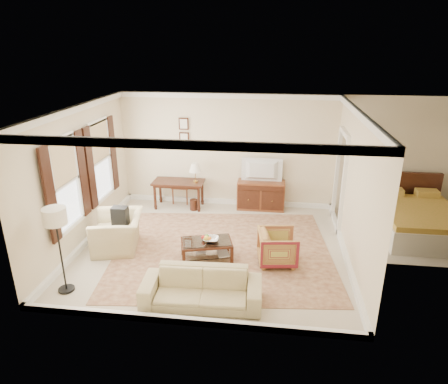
% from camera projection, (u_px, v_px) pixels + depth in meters
% --- Properties ---
extents(room_shell, '(5.51, 5.01, 2.91)m').
position_uv_depth(room_shell, '(211.00, 132.00, 7.55)').
color(room_shell, beige).
rests_on(room_shell, ground).
extents(annex_bedroom, '(3.00, 2.70, 2.90)m').
position_uv_depth(annex_bedroom, '(421.00, 222.00, 8.82)').
color(annex_bedroom, beige).
rests_on(annex_bedroom, ground).
extents(window_front, '(0.12, 1.56, 1.80)m').
position_uv_depth(window_front, '(65.00, 184.00, 7.55)').
color(window_front, '#CCB284').
rests_on(window_front, room_shell).
extents(window_rear, '(0.12, 1.56, 1.80)m').
position_uv_depth(window_rear, '(101.00, 160.00, 9.03)').
color(window_rear, '#CCB284').
rests_on(window_rear, room_shell).
extents(doorway, '(0.10, 1.12, 2.25)m').
position_uv_depth(doorway, '(340.00, 182.00, 9.10)').
color(doorway, white).
rests_on(doorway, room_shell).
extents(rug, '(4.76, 4.20, 0.01)m').
position_uv_depth(rug, '(223.00, 251.00, 8.27)').
color(rug, brown).
rests_on(rug, room_shell).
extents(writing_desk, '(1.30, 0.65, 0.71)m').
position_uv_depth(writing_desk, '(179.00, 185.00, 10.28)').
color(writing_desk, '#3C1C11').
rests_on(writing_desk, room_shell).
extents(desk_chair, '(0.48, 0.48, 1.05)m').
position_uv_depth(desk_chair, '(181.00, 183.00, 10.63)').
color(desk_chair, brown).
rests_on(desk_chair, room_shell).
extents(desk_lamp, '(0.32, 0.32, 0.50)m').
position_uv_depth(desk_lamp, '(195.00, 173.00, 10.10)').
color(desk_lamp, silver).
rests_on(desk_lamp, writing_desk).
extents(framed_prints, '(0.25, 0.04, 0.68)m').
position_uv_depth(framed_prints, '(184.00, 131.00, 10.16)').
color(framed_prints, '#3C1C11').
rests_on(framed_prints, room_shell).
extents(sideboard, '(1.20, 0.46, 0.74)m').
position_uv_depth(sideboard, '(261.00, 195.00, 10.26)').
color(sideboard, brown).
rests_on(sideboard, room_shell).
extents(tv, '(0.98, 0.56, 0.13)m').
position_uv_depth(tv, '(262.00, 163.00, 9.93)').
color(tv, black).
rests_on(tv, sideboard).
extents(coffee_table, '(1.11, 0.82, 0.42)m').
position_uv_depth(coffee_table, '(207.00, 245.00, 7.85)').
color(coffee_table, '#3C1C11').
rests_on(coffee_table, room_shell).
extents(fruit_bowl, '(0.42, 0.42, 0.10)m').
position_uv_depth(fruit_bowl, '(211.00, 239.00, 7.77)').
color(fruit_bowl, silver).
rests_on(fruit_bowl, coffee_table).
extents(book_a, '(0.28, 0.09, 0.38)m').
position_uv_depth(book_a, '(195.00, 250.00, 7.97)').
color(book_a, brown).
rests_on(book_a, coffee_table).
extents(book_b, '(0.27, 0.12, 0.38)m').
position_uv_depth(book_b, '(218.00, 254.00, 7.84)').
color(book_b, brown).
rests_on(book_b, coffee_table).
extents(striped_armchair, '(0.77, 0.81, 0.74)m').
position_uv_depth(striped_armchair, '(278.00, 246.00, 7.71)').
color(striped_armchair, maroon).
rests_on(striped_armchair, room_shell).
extents(club_armchair, '(0.95, 1.25, 0.98)m').
position_uv_depth(club_armchair, '(117.00, 226.00, 8.25)').
color(club_armchair, '#CBBB89').
rests_on(club_armchair, room_shell).
extents(backpack, '(0.26, 0.35, 0.40)m').
position_uv_depth(backpack, '(120.00, 215.00, 8.20)').
color(backpack, black).
rests_on(backpack, club_armchair).
extents(sofa, '(1.99, 0.66, 0.77)m').
position_uv_depth(sofa, '(201.00, 283.00, 6.50)').
color(sofa, '#CBBB89').
rests_on(sofa, room_shell).
extents(floor_lamp, '(0.38, 0.38, 1.56)m').
position_uv_depth(floor_lamp, '(56.00, 223.00, 6.52)').
color(floor_lamp, black).
rests_on(floor_lamp, room_shell).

